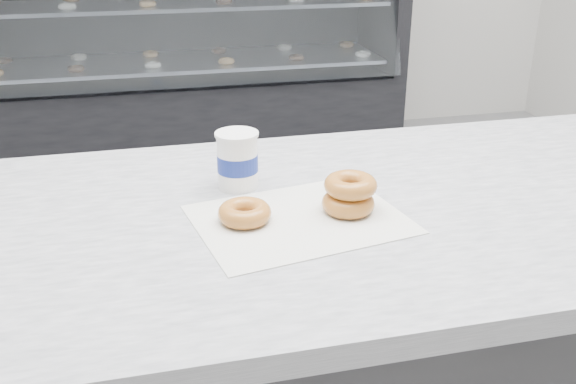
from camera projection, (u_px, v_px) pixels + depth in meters
name	position (u px, v px, depth m)	size (l,w,h in m)	color
display_case	(188.00, 76.00, 3.71)	(2.40, 0.74, 1.25)	black
wax_paper	(300.00, 219.00, 1.07)	(0.34, 0.26, 0.00)	silver
donut_single	(245.00, 213.00, 1.06)	(0.09, 0.09, 0.03)	#BD7034
donut_stack	(349.00, 194.00, 1.09)	(0.13, 0.13, 0.06)	#BD7034
coffee_cup	(237.00, 160.00, 1.18)	(0.10, 0.10, 0.11)	white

